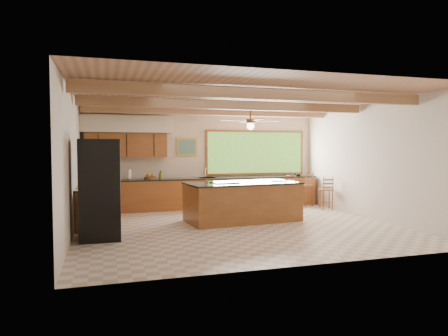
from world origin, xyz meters
name	(u,v)px	position (x,y,z in m)	size (l,w,h in m)	color
ground	(238,226)	(0.00, 0.00, 0.00)	(7.20, 7.20, 0.00)	beige
room_shell	(223,132)	(-0.17, 0.65, 2.21)	(7.27, 6.54, 3.02)	beige
counter_run	(183,195)	(-0.82, 2.52, 0.46)	(7.12, 3.10, 1.22)	brown
island	(243,201)	(0.33, 0.60, 0.49)	(2.90, 1.58, 0.99)	brown
refrigerator	(100,190)	(-3.05, -0.46, 1.00)	(0.79, 0.77, 2.00)	black
bar_stool_a	(261,189)	(1.56, 2.40, 0.57)	(0.44, 0.44, 0.97)	brown
bar_stool_b	(289,188)	(2.05, 1.54, 0.67)	(0.42, 0.42, 1.13)	brown
bar_stool_c	(306,186)	(3.07, 2.39, 0.65)	(0.49, 0.49, 1.09)	brown
bar_stool_d	(327,190)	(3.30, 1.55, 0.58)	(0.42, 0.42, 0.99)	brown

